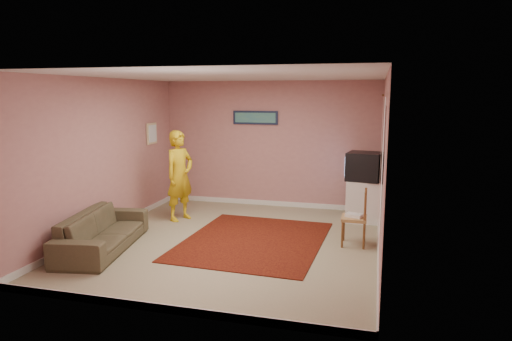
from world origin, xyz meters
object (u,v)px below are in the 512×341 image
(tv_cabinet, at_px, (363,201))
(sofa, at_px, (103,231))
(chair_a, at_px, (364,186))
(person, at_px, (180,176))
(chair_b, at_px, (354,211))
(crt_tv, at_px, (364,166))

(tv_cabinet, bearing_deg, sofa, -144.91)
(chair_a, height_order, person, person)
(chair_b, distance_m, person, 3.30)
(chair_b, bearing_deg, sofa, -72.63)
(chair_a, bearing_deg, chair_b, -91.88)
(sofa, distance_m, person, 1.98)
(person, bearing_deg, crt_tv, -53.30)
(crt_tv, bearing_deg, chair_a, 99.22)
(chair_a, bearing_deg, sofa, -140.09)
(crt_tv, height_order, person, person)
(crt_tv, distance_m, sofa, 4.64)
(chair_a, xyz_separation_m, person, (-3.30, -1.21, 0.26))
(chair_a, relative_size, sofa, 0.26)
(chair_b, bearing_deg, chair_a, 176.79)
(sofa, xyz_separation_m, person, (0.44, 1.85, 0.55))
(chair_b, xyz_separation_m, person, (-3.22, 0.65, 0.30))
(crt_tv, relative_size, chair_b, 1.41)
(chair_b, bearing_deg, crt_tv, 176.12)
(chair_b, distance_m, sofa, 3.86)
(sofa, height_order, person, person)
(sofa, bearing_deg, chair_a, -60.74)
(crt_tv, distance_m, chair_b, 1.53)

